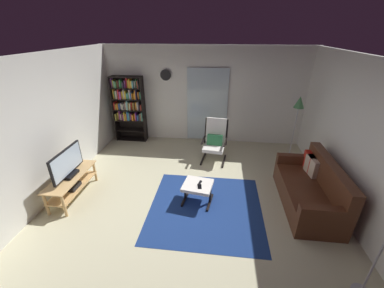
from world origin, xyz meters
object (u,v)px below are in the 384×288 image
Objects in this scene: tv_stand at (72,183)px; television at (67,164)px; lounge_armchair at (215,139)px; ottoman at (198,187)px; cell_phone at (200,187)px; bookshelf_near_tv at (129,105)px; wall_clock at (166,75)px; floor_lamp_by_shelf at (299,108)px; tv_remote at (200,183)px; leather_sofa at (311,189)px.

television is at bearing 72.39° from tv_stand.
lounge_armchair reaches higher than ottoman.
television is at bearing 173.69° from cell_phone.
bookshelf_near_tv reaches higher than cell_phone.
television is 1.52× the size of ottoman.
cell_phone is 0.48× the size of wall_clock.
bookshelf_near_tv is (0.22, 2.72, 0.74)m from tv_stand.
floor_lamp_by_shelf is at bearing -9.79° from bookshelf_near_tv.
television is 3.21m from lounge_armchair.
cell_phone is (2.44, 0.05, 0.09)m from tv_stand.
television is 2.46m from tv_remote.
cell_phone is at bearing -172.75° from leather_sofa.
floor_lamp_by_shelf is at bearing 88.26° from leather_sofa.
tv_remote is (-2.02, -0.15, 0.08)m from leather_sofa.
tv_stand is at bearing -107.61° from television.
television is at bearing -94.66° from bookshelf_near_tv.
leather_sofa is at bearing 19.23° from tv_remote.
television is 0.51× the size of leather_sofa.
floor_lamp_by_shelf is (2.07, 1.83, 0.94)m from tv_remote.
cell_phone is (0.04, -0.08, 0.07)m from ottoman.
leather_sofa is (4.23, -2.42, -0.73)m from bookshelf_near_tv.
bookshelf_near_tv is at bearing -171.52° from wall_clock.
tv_remote is (2.21, -2.57, -0.65)m from bookshelf_near_tv.
floor_lamp_by_shelf reaches higher than cell_phone.
floor_lamp_by_shelf is at bearing 5.21° from lounge_armchair.
floor_lamp_by_shelf is at bearing 56.49° from tv_remote.
leather_sofa is at bearing 3.80° from television.
leather_sofa is at bearing -29.77° from bookshelf_near_tv.
leather_sofa is 1.10× the size of floor_lamp_by_shelf.
television is (0.00, 0.01, 0.41)m from tv_stand.
wall_clock is at bearing 66.23° from tv_stand.
tv_remote is at bearing 3.60° from tv_stand.
cell_phone is (-2.01, -0.26, 0.08)m from leather_sofa.
bookshelf_near_tv reaches higher than tv_stand.
cell_phone is 0.09× the size of floor_lamp_by_shelf.
tv_stand is 2.44m from cell_phone.
wall_clock is (-1.13, 2.75, 1.53)m from ottoman.
tv_remote is at bearing 38.12° from ottoman.
cell_phone is at bearing -62.33° from ottoman.
ottoman is 0.09m from tv_remote.
wall_clock is (-1.39, 1.06, 1.32)m from lounge_armchair.
leather_sofa is 2.03m from cell_phone.
bookshelf_near_tv is 1.14× the size of floor_lamp_by_shelf.
lounge_armchair is at bearing 139.91° from leather_sofa.
bookshelf_near_tv is 3.53m from cell_phone.
television is at bearing -161.57° from tv_remote.
tv_stand is at bearing -156.24° from floor_lamp_by_shelf.
ottoman is at bearing -126.88° from tv_remote.
television is 0.49× the size of bookshelf_near_tv.
tv_stand is 3.22m from lounge_armchair.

